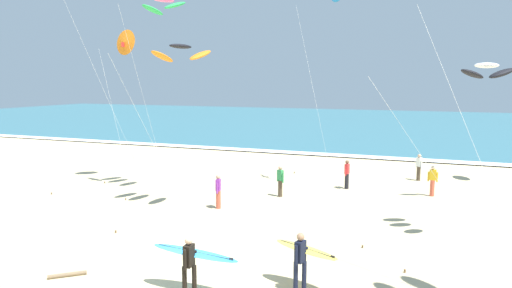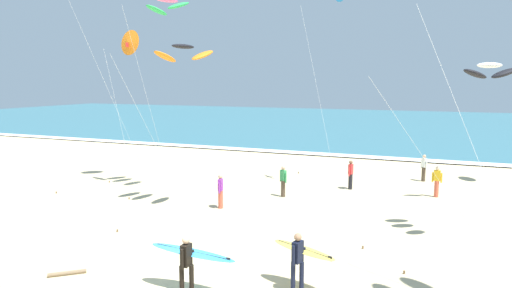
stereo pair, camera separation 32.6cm
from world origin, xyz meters
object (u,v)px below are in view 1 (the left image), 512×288
Objects in this scene: bystander_white_top at (419,167)px; bystander_purple_top at (218,191)px; bystander_yellow_top at (433,181)px; bystander_green_top at (280,181)px; surfer_trailing at (192,258)px; surfer_lead at (303,255)px; kite_arc_charcoal_extra at (181,53)px; driftwood_log at (67,275)px; kite_arc_ivory_outer at (486,71)px; kite_delta_amber_near at (125,43)px; bystander_red_top at (347,174)px; kite_arc_rose_low at (163,5)px.

bystander_purple_top is (-8.39, -9.80, 0.00)m from bystander_white_top.
bystander_green_top is at bearing -157.83° from bystander_yellow_top.
bystander_white_top is (5.22, 17.87, -0.24)m from surfer_trailing.
surfer_trailing is 1.64× the size of bystander_yellow_top.
surfer_trailing is at bearing -83.91° from bystander_green_top.
kite_arc_charcoal_extra reaches higher than surfer_lead.
bystander_purple_top reaches higher than driftwood_log.
bystander_white_top is at bearing 73.71° from surfer_trailing.
kite_arc_charcoal_extra is at bearing -178.62° from kite_arc_ivory_outer.
driftwood_log is (-9.31, -18.26, -0.75)m from bystander_white_top.
kite_delta_amber_near is at bearing 144.75° from surfer_lead.
bystander_green_top is 4.12m from bystander_red_top.
kite_delta_amber_near reaches higher than bystander_white_top.
bystander_green_top is at bearing -133.98° from bystander_white_top.
kite_delta_amber_near is 5.61m from kite_arc_charcoal_extra.
kite_arc_ivory_outer is 10.29m from bystander_red_top.
kite_delta_amber_near is at bearing 162.69° from bystander_purple_top.
surfer_lead is 9.56m from kite_arc_ivory_outer.
bystander_white_top is 3.80m from bystander_yellow_top.
driftwood_log is (-0.92, -8.46, -0.75)m from bystander_purple_top.
kite_arc_ivory_outer is 11.68m from bystander_white_top.
kite_delta_amber_near reaches higher than kite_arc_charcoal_extra.
bystander_yellow_top is (6.02, 14.16, -0.24)m from surfer_trailing.
kite_arc_charcoal_extra reaches higher than kite_arc_ivory_outer.
surfer_lead is at bearing 26.15° from surfer_trailing.
surfer_lead and surfer_trailing have the same top height.
kite_delta_amber_near is 5.40× the size of bystander_purple_top.
surfer_lead reaches higher than bystander_purple_top.
bystander_red_top reaches higher than driftwood_log.
kite_arc_ivory_outer is (17.18, -2.28, -1.68)m from kite_delta_amber_near.
surfer_lead reaches higher than bystander_green_top.
kite_arc_rose_low is 15.29m from kite_arc_ivory_outer.
driftwood_log is at bearing -124.79° from bystander_yellow_top.
surfer_trailing is 0.35× the size of kite_arc_charcoal_extra.
kite_delta_amber_near reaches higher than bystander_yellow_top.
bystander_purple_top is (-10.78, 0.29, -5.39)m from kite_arc_ivory_outer.
kite_arc_ivory_outer is at bearing 45.62° from surfer_trailing.
kite_arc_rose_low is 1.34× the size of kite_arc_charcoal_extra.
bystander_red_top is at bearing 51.87° from bystander_purple_top.
surfer_lead is at bearing -41.34° from kite_arc_rose_low.
kite_delta_amber_near reaches higher than kite_arc_ivory_outer.
surfer_trailing is 1.64× the size of bystander_green_top.
kite_arc_ivory_outer is (14.72, -2.26, -3.46)m from kite_arc_rose_low.
surfer_trailing is 1.64× the size of bystander_white_top.
kite_arc_rose_low is 4.37m from kite_arc_charcoal_extra.
kite_delta_amber_near is 14.16m from driftwood_log.
kite_arc_charcoal_extra is 4.70× the size of bystander_purple_top.
kite_arc_rose_low is 16.36m from bystander_yellow_top.
kite_arc_charcoal_extra reaches higher than bystander_red_top.
surfer_lead is at bearing -68.13° from bystander_green_top.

